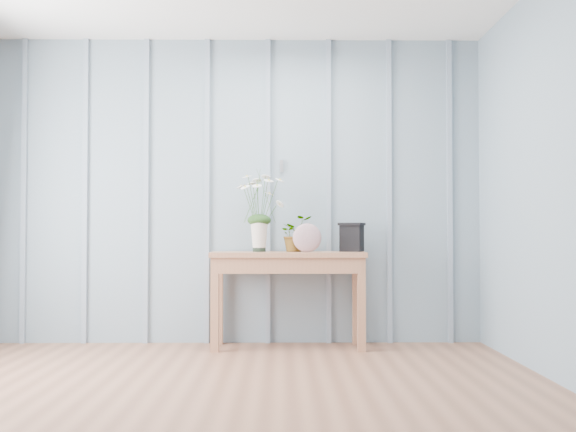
{
  "coord_description": "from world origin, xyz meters",
  "views": [
    {
      "loc": [
        0.36,
        -3.29,
        0.88
      ],
      "look_at": [
        0.41,
        1.94,
        1.03
      ],
      "focal_mm": 42.0,
      "sensor_mm": 36.0,
      "label": 1
    }
  ],
  "objects_px": {
    "daisy_vase": "(259,201)",
    "sideboard": "(288,266)",
    "carved_box": "(352,237)",
    "felt_disc_vessel": "(307,238)"
  },
  "relations": [
    {
      "from": "sideboard",
      "to": "carved_box",
      "type": "bearing_deg",
      "value": 6.88
    },
    {
      "from": "daisy_vase",
      "to": "felt_disc_vessel",
      "type": "relative_size",
      "value": 2.89
    },
    {
      "from": "carved_box",
      "to": "sideboard",
      "type": "bearing_deg",
      "value": -173.12
    },
    {
      "from": "daisy_vase",
      "to": "sideboard",
      "type": "bearing_deg",
      "value": -0.1
    },
    {
      "from": "daisy_vase",
      "to": "carved_box",
      "type": "distance_m",
      "value": 0.79
    },
    {
      "from": "sideboard",
      "to": "felt_disc_vessel",
      "type": "height_order",
      "value": "felt_disc_vessel"
    },
    {
      "from": "felt_disc_vessel",
      "to": "carved_box",
      "type": "xyz_separation_m",
      "value": [
        0.36,
        0.16,
        0.01
      ]
    },
    {
      "from": "felt_disc_vessel",
      "to": "daisy_vase",
      "type": "bearing_deg",
      "value": 165.91
    },
    {
      "from": "felt_disc_vessel",
      "to": "carved_box",
      "type": "bearing_deg",
      "value": 23.91
    },
    {
      "from": "sideboard",
      "to": "carved_box",
      "type": "distance_m",
      "value": 0.56
    }
  ]
}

